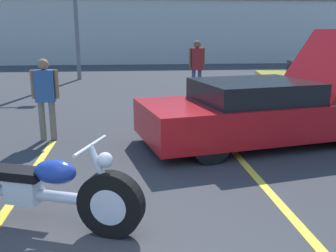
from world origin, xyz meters
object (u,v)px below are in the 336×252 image
motorcycle (34,190)px  spectator_near_motorcycle (45,93)px  parked_car_right_row (328,79)px  show_car_hood_open (262,111)px  spectator_by_show_car (197,63)px

motorcycle → spectator_near_motorcycle: spectator_near_motorcycle is taller
parked_car_right_row → show_car_hood_open: bearing=-118.9°
spectator_near_motorcycle → spectator_by_show_car: 6.13m
motorcycle → spectator_by_show_car: (3.25, 8.22, 0.67)m
motorcycle → parked_car_right_row: (7.70, 8.04, 0.13)m
spectator_by_show_car → show_car_hood_open: bearing=-86.8°
spectator_near_motorcycle → motorcycle: bearing=-80.8°
show_car_hood_open → spectator_near_motorcycle: size_ratio=3.04×
show_car_hood_open → spectator_by_show_car: 5.37m
spectator_by_show_car → spectator_near_motorcycle: bearing=-128.4°
show_car_hood_open → spectator_by_show_car: show_car_hood_open is taller
spectator_near_motorcycle → spectator_by_show_car: size_ratio=0.88×
motorcycle → show_car_hood_open: (3.55, 2.88, 0.19)m
show_car_hood_open → spectator_near_motorcycle: show_car_hood_open is taller
motorcycle → spectator_by_show_car: bearing=88.5°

